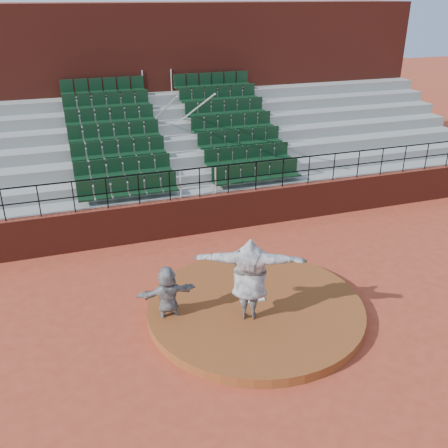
{
  "coord_description": "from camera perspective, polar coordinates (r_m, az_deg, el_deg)",
  "views": [
    {
      "loc": [
        -4.18,
        -9.84,
        7.45
      ],
      "look_at": [
        0.0,
        2.5,
        1.4
      ],
      "focal_mm": 40.0,
      "sensor_mm": 36.0,
      "label": 1
    }
  ],
  "objects": [
    {
      "name": "pitcher",
      "position": [
        11.88,
        2.93,
        -6.25
      ],
      "size": [
        2.68,
        1.67,
        2.12
      ],
      "primitive_type": "imported",
      "rotation": [
        0.0,
        0.0,
        2.74
      ],
      "color": "black",
      "rests_on": "pitchers_mound"
    },
    {
      "name": "boundary_wall",
      "position": [
        16.85,
        -2.73,
        1.08
      ],
      "size": [
        24.0,
        0.3,
        1.3
      ],
      "primitive_type": "cube",
      "color": "maroon",
      "rests_on": "ground"
    },
    {
      "name": "ground",
      "position": [
        13.03,
        3.59,
        -10.02
      ],
      "size": [
        90.0,
        90.0,
        0.0
      ],
      "primitive_type": "plane",
      "color": "#AE3F27",
      "rests_on": "ground"
    },
    {
      "name": "wall_railing",
      "position": [
        16.34,
        -2.83,
        5.51
      ],
      "size": [
        24.04,
        0.05,
        1.03
      ],
      "color": "black",
      "rests_on": "boundary_wall"
    },
    {
      "name": "press_box_facade",
      "position": [
        23.15,
        -8.34,
        14.96
      ],
      "size": [
        24.0,
        3.0,
        7.1
      ],
      "primitive_type": "cube",
      "color": "maroon",
      "rests_on": "ground"
    },
    {
      "name": "pitchers_mound",
      "position": [
        12.96,
        3.6,
        -9.57
      ],
      "size": [
        5.5,
        5.5,
        0.25
      ],
      "primitive_type": "cylinder",
      "color": "brown",
      "rests_on": "ground"
    },
    {
      "name": "fielder",
      "position": [
        12.25,
        -6.45,
        -8.2
      ],
      "size": [
        1.47,
        0.47,
        1.58
      ],
      "primitive_type": "imported",
      "rotation": [
        0.0,
        0.0,
        3.14
      ],
      "color": "black",
      "rests_on": "ground"
    },
    {
      "name": "pitching_rubber",
      "position": [
        13.0,
        3.37,
        -8.7
      ],
      "size": [
        0.6,
        0.15,
        0.03
      ],
      "primitive_type": "cube",
      "color": "white",
      "rests_on": "pitchers_mound"
    },
    {
      "name": "seating_deck",
      "position": [
        19.88,
        -5.74,
        7.19
      ],
      "size": [
        24.0,
        5.97,
        4.63
      ],
      "color": "gray",
      "rests_on": "ground"
    }
  ]
}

